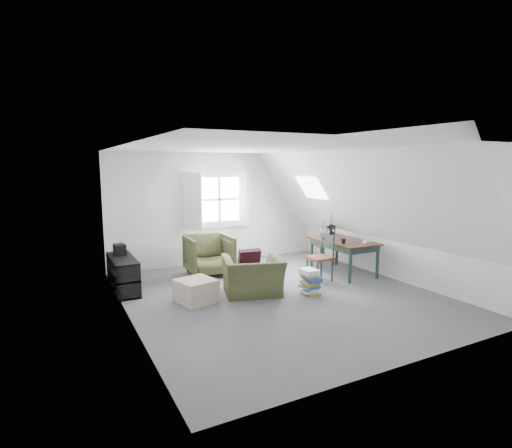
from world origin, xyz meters
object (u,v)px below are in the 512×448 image
armchair_near (253,294)px  media_shelf (123,276)px  ottoman (196,291)px  magazine_stack (310,282)px  dining_chair_far (324,244)px  dining_chair_near (321,257)px  armchair_far (210,274)px  dining_table (343,244)px

armchair_near → media_shelf: size_ratio=0.84×
ottoman → magazine_stack: (1.90, -0.52, 0.03)m
dining_chair_far → dining_chair_near: dining_chair_far is taller
armchair_far → dining_table: 2.82m
armchair_far → ottoman: (-0.79, -1.46, 0.19)m
dining_table → media_shelf: (-4.23, 0.85, -0.33)m
magazine_stack → dining_chair_near: bearing=41.3°
ottoman → media_shelf: 1.48m
dining_chair_near → magazine_stack: bearing=-32.5°
ottoman → media_shelf: bearing=130.6°
ottoman → dining_chair_far: bearing=17.1°
dining_table → dining_chair_far: bearing=81.9°
dining_table → dining_chair_far: dining_chair_far is taller
armchair_near → dining_chair_far: size_ratio=1.09×
armchair_near → armchair_far: armchair_far is taller
armchair_near → media_shelf: media_shelf is taller
dining_chair_near → armchair_far: bearing=-112.1°
media_shelf → dining_table: bearing=-12.2°
media_shelf → armchair_far: bearing=10.2°
dining_chair_far → media_shelf: (-4.30, 0.10, -0.20)m
armchair_far → dining_chair_near: (1.77, -1.40, 0.47)m
ottoman → dining_chair_far: size_ratio=0.61×
ottoman → magazine_stack: magazine_stack is taller
ottoman → media_shelf: (-0.96, 1.12, 0.09)m
dining_chair_near → media_shelf: 3.68m
armchair_far → ottoman: 1.67m
ottoman → magazine_stack: size_ratio=1.28×
dining_chair_far → media_shelf: 4.31m
armchair_far → dining_table: size_ratio=0.64×
armchair_far → dining_table: (2.49, -1.19, 0.61)m
media_shelf → magazine_stack: bearing=-30.8°
armchair_near → dining_chair_near: bearing=-158.9°
ottoman → dining_table: dining_table is taller
armchair_far → media_shelf: media_shelf is taller
armchair_near → dining_chair_near: (1.55, 0.13, 0.47)m
dining_table → magazine_stack: (-1.38, -0.80, -0.39)m
dining_chair_far → media_shelf: dining_chair_far is taller
ottoman → dining_chair_near: bearing=1.4°
dining_chair_far → magazine_stack: size_ratio=2.10×
ottoman → dining_table: (3.27, 0.28, 0.42)m
ottoman → media_shelf: media_shelf is taller
dining_table → magazine_stack: dining_table is taller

